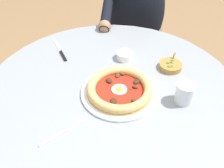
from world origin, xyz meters
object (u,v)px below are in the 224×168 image
Objects in this scene: pizza_on_plate at (120,90)px; olive_pan at (171,66)px; dining_table at (111,108)px; diner_person at (133,40)px; steak_knife at (61,52)px; fork_utensil at (61,133)px; ramekin_capers at (125,55)px; cafe_chair_diner at (136,31)px; water_glass at (184,95)px.

pizza_on_plate is 2.47× the size of olive_pan.
diner_person is at bearing -87.78° from dining_table.
diner_person reaches higher than steak_knife.
olive_pan is 0.88× the size of fork_utensil.
ramekin_capers reaches higher than fork_utensil.
ramekin_capers is 0.21m from olive_pan.
steak_knife is 0.20× the size of cafe_chair_diner.
dining_table is 12.90× the size of water_glass.
diner_person reaches higher than fork_utensil.
dining_table is at bearing 92.10° from cafe_chair_diner.
steak_knife is at bearing 5.07° from ramekin_capers.
fork_utensil is at bearing 85.98° from cafe_chair_diner.
olive_pan reaches higher than ramekin_capers.
dining_table is at bearing 146.29° from steak_knife.
pizza_on_plate is 4.10× the size of ramekin_capers.
ramekin_capers reaches higher than steak_knife.
dining_table is 3.48× the size of pizza_on_plate.
ramekin_capers is 0.49m from fork_utensil.
cafe_chair_diner reaches higher than ramekin_capers.
diner_person is at bearing -66.02° from olive_pan.
steak_knife is at bearing -18.96° from water_glass.
dining_table is 1.26× the size of cafe_chair_diner.
olive_pan reaches higher than fork_utensil.
fork_utensil is 0.12× the size of diner_person.
pizza_on_plate is (-0.04, 0.01, 0.13)m from dining_table.
water_glass is at bearing 106.89° from olive_pan.
olive_pan is 0.56m from fork_utensil.
steak_knife is at bearing 0.28° from olive_pan.
fork_utensil is (0.12, 0.25, 0.11)m from dining_table.
ramekin_capers is at bearing -6.58° from olive_pan.
cafe_chair_diner is (-0.08, -1.16, -0.25)m from fork_utensil.
ramekin_capers is at bearing 93.72° from cafe_chair_diner.
cafe_chair_diner reaches higher than water_glass.
steak_knife is 0.52m from olive_pan.
steak_knife is 1.21× the size of fork_utensil.
ramekin_capers is 0.60m from diner_person.
water_glass is 0.10× the size of cafe_chair_diner.
diner_person reaches higher than water_glass.
pizza_on_plate is at bearing 159.68° from dining_table.
pizza_on_plate is 0.96m from cafe_chair_diner.
dining_table is 0.14m from pizza_on_plate.
dining_table is 0.91× the size of diner_person.
olive_pan is at bearing -126.86° from fork_utensil.
water_glass is at bearing 179.41° from dining_table.
ramekin_capers is (-0.01, -0.22, 0.13)m from dining_table.
cafe_chair_diner is (-0.26, -0.71, -0.25)m from steak_knife.
dining_table is 8.57× the size of olive_pan.
fork_utensil reaches higher than dining_table.
steak_knife is (0.58, -0.20, -0.03)m from water_glass.
water_glass is 0.47m from fork_utensil.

